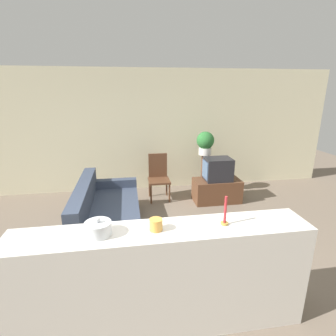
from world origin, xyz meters
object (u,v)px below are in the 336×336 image
Objects in this scene: decorative_bowl at (98,228)px; couch at (106,216)px; television at (218,169)px; potted_plant at (205,142)px; wooden_chair at (159,175)px.

couch is at bearing 93.29° from decorative_bowl.
potted_plant is (-0.15, 0.42, 0.48)m from television.
television is 1.10× the size of potted_plant.
television is 3.51m from decorative_bowl.
couch is 1.64m from wooden_chair.
wooden_chair is 1.21m from potted_plant.
couch is 3.96× the size of potted_plant.
potted_plant reaches higher than wooden_chair.
wooden_chair is (-1.17, 0.36, -0.19)m from television.
decorative_bowl reaches higher than couch.
wooden_chair is at bearing 51.44° from couch.
television is at bearing -17.32° from wooden_chair.
decorative_bowl is at bearing -105.87° from wooden_chair.
potted_plant is 3.75m from decorative_bowl.
potted_plant is at bearing 2.90° from wooden_chair.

